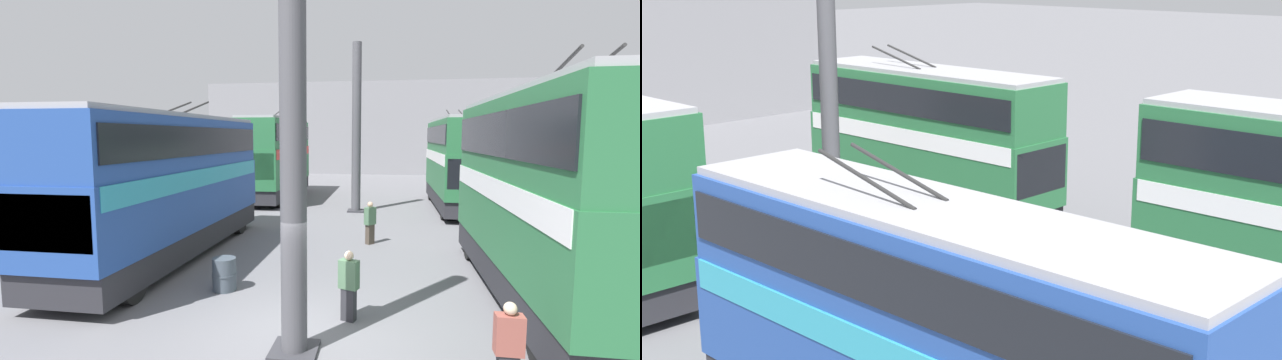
# 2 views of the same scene
# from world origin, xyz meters

# --- Properties ---
(support_column_far) EXTENTS (0.87, 0.87, 8.87)m
(support_column_far) POSITION_xyz_m (14.47, 0.00, 4.31)
(support_column_far) COLOR #4C4C51
(support_column_far) RESTS_ON ground_plane
(bus_left_far) EXTENTS (9.54, 2.54, 5.62)m
(bus_left_far) POSITION_xyz_m (16.21, -5.45, 2.85)
(bus_left_far) COLOR black
(bus_left_far) RESTS_ON ground_plane
(bus_right_near) EXTENTS (10.57, 2.54, 5.35)m
(bus_right_near) POSITION_xyz_m (4.81, 5.45, 2.70)
(bus_right_near) COLOR black
(bus_right_near) RESTS_ON ground_plane
(person_aisle_midway) EXTENTS (0.48, 0.45, 1.60)m
(person_aisle_midway) POSITION_xyz_m (7.61, -1.05, 0.84)
(person_aisle_midway) COLOR #473D33
(person_aisle_midway) RESTS_ON ground_plane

